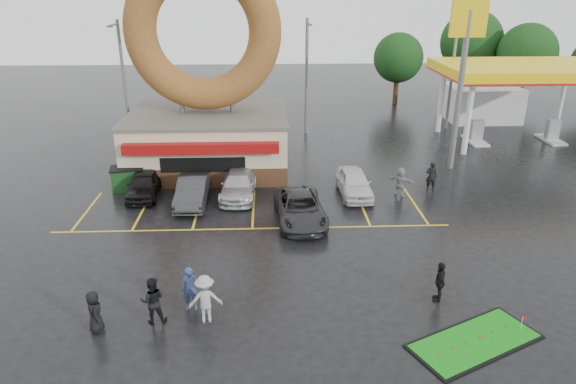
{
  "coord_description": "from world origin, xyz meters",
  "views": [
    {
      "loc": [
        0.83,
        -19.81,
        11.45
      ],
      "look_at": [
        1.77,
        2.82,
        2.2
      ],
      "focal_mm": 32.0,
      "sensor_mm": 36.0,
      "label": 1
    }
  ],
  "objects_px": {
    "streetlight_left": "(124,78)",
    "car_black": "(144,184)",
    "dumpster": "(128,179)",
    "car_silver": "(239,185)",
    "donut_shop": "(207,101)",
    "shell_sign": "(464,55)",
    "person_blue": "(190,289)",
    "putting_green": "(475,341)",
    "gas_station": "(504,87)",
    "car_grey": "(300,208)",
    "car_dgrey": "(193,191)",
    "person_cameraman": "(440,281)",
    "car_white": "(354,183)",
    "streetlight_right": "(453,71)",
    "streetlight_mid": "(307,74)"
  },
  "relations": [
    {
      "from": "car_silver",
      "to": "car_grey",
      "type": "relative_size",
      "value": 0.91
    },
    {
      "from": "donut_shop",
      "to": "car_silver",
      "type": "relative_size",
      "value": 2.86
    },
    {
      "from": "person_blue",
      "to": "car_grey",
      "type": "bearing_deg",
      "value": 51.94
    },
    {
      "from": "gas_station",
      "to": "car_black",
      "type": "relative_size",
      "value": 3.29
    },
    {
      "from": "streetlight_right",
      "to": "streetlight_mid",
      "type": "bearing_deg",
      "value": -175.24
    },
    {
      "from": "car_black",
      "to": "car_silver",
      "type": "distance_m",
      "value": 5.45
    },
    {
      "from": "car_white",
      "to": "person_cameraman",
      "type": "xyz_separation_m",
      "value": [
        1.56,
        -10.79,
        0.09
      ]
    },
    {
      "from": "dumpster",
      "to": "car_black",
      "type": "bearing_deg",
      "value": -52.66
    },
    {
      "from": "shell_sign",
      "to": "car_black",
      "type": "bearing_deg",
      "value": -168.27
    },
    {
      "from": "shell_sign",
      "to": "streetlight_right",
      "type": "relative_size",
      "value": 1.18
    },
    {
      "from": "person_blue",
      "to": "putting_green",
      "type": "distance_m",
      "value": 10.3
    },
    {
      "from": "person_cameraman",
      "to": "car_white",
      "type": "bearing_deg",
      "value": -156.57
    },
    {
      "from": "dumpster",
      "to": "gas_station",
      "type": "bearing_deg",
      "value": 12.86
    },
    {
      "from": "car_dgrey",
      "to": "car_white",
      "type": "relative_size",
      "value": 1.04
    },
    {
      "from": "dumpster",
      "to": "car_dgrey",
      "type": "bearing_deg",
      "value": -39.44
    },
    {
      "from": "streetlight_left",
      "to": "car_black",
      "type": "distance_m",
      "value": 13.13
    },
    {
      "from": "person_blue",
      "to": "gas_station",
      "type": "bearing_deg",
      "value": 40.83
    },
    {
      "from": "person_blue",
      "to": "dumpster",
      "type": "relative_size",
      "value": 0.96
    },
    {
      "from": "car_dgrey",
      "to": "person_blue",
      "type": "xyz_separation_m",
      "value": [
        1.23,
        -10.1,
        0.12
      ]
    },
    {
      "from": "donut_shop",
      "to": "car_black",
      "type": "distance_m",
      "value": 7.07
    },
    {
      "from": "donut_shop",
      "to": "person_blue",
      "type": "bearing_deg",
      "value": -86.96
    },
    {
      "from": "shell_sign",
      "to": "streetlight_left",
      "type": "relative_size",
      "value": 1.18
    },
    {
      "from": "car_white",
      "to": "car_dgrey",
      "type": "bearing_deg",
      "value": -175.75
    },
    {
      "from": "streetlight_left",
      "to": "car_silver",
      "type": "bearing_deg",
      "value": -53.09
    },
    {
      "from": "car_silver",
      "to": "person_cameraman",
      "type": "distance_m",
      "value": 13.67
    },
    {
      "from": "streetlight_left",
      "to": "car_dgrey",
      "type": "relative_size",
      "value": 2.0
    },
    {
      "from": "putting_green",
      "to": "gas_station",
      "type": "bearing_deg",
      "value": 65.5
    },
    {
      "from": "car_grey",
      "to": "car_dgrey",
      "type": "bearing_deg",
      "value": 152.37
    },
    {
      "from": "car_silver",
      "to": "dumpster",
      "type": "distance_m",
      "value": 6.75
    },
    {
      "from": "donut_shop",
      "to": "car_grey",
      "type": "distance_m",
      "value": 10.96
    },
    {
      "from": "streetlight_left",
      "to": "streetlight_right",
      "type": "bearing_deg",
      "value": 4.4
    },
    {
      "from": "person_blue",
      "to": "dumpster",
      "type": "height_order",
      "value": "person_blue"
    },
    {
      "from": "streetlight_right",
      "to": "dumpster",
      "type": "relative_size",
      "value": 5.0
    },
    {
      "from": "donut_shop",
      "to": "putting_green",
      "type": "bearing_deg",
      "value": -59.88
    },
    {
      "from": "streetlight_left",
      "to": "car_silver",
      "type": "height_order",
      "value": "streetlight_left"
    },
    {
      "from": "person_cameraman",
      "to": "streetlight_right",
      "type": "bearing_deg",
      "value": 176.21
    },
    {
      "from": "streetlight_left",
      "to": "person_cameraman",
      "type": "xyz_separation_m",
      "value": [
        17.37,
        -23.07,
        -3.96
      ]
    },
    {
      "from": "car_silver",
      "to": "donut_shop",
      "type": "bearing_deg",
      "value": 115.02
    },
    {
      "from": "shell_sign",
      "to": "streetlight_mid",
      "type": "relative_size",
      "value": 1.18
    },
    {
      "from": "gas_station",
      "to": "car_grey",
      "type": "distance_m",
      "value": 24.42
    },
    {
      "from": "person_blue",
      "to": "putting_green",
      "type": "height_order",
      "value": "person_blue"
    },
    {
      "from": "person_cameraman",
      "to": "car_grey",
      "type": "bearing_deg",
      "value": -131.12
    },
    {
      "from": "gas_station",
      "to": "person_cameraman",
      "type": "bearing_deg",
      "value": -117.68
    },
    {
      "from": "streetlight_left",
      "to": "car_silver",
      "type": "distance_m",
      "value": 15.74
    },
    {
      "from": "shell_sign",
      "to": "streetlight_mid",
      "type": "xyz_separation_m",
      "value": [
        -9.0,
        8.92,
        -2.6
      ]
    },
    {
      "from": "gas_station",
      "to": "car_black",
      "type": "bearing_deg",
      "value": -153.8
    },
    {
      "from": "streetlight_mid",
      "to": "car_silver",
      "type": "bearing_deg",
      "value": -110.32
    },
    {
      "from": "streetlight_left",
      "to": "dumpster",
      "type": "bearing_deg",
      "value": -77.04
    },
    {
      "from": "gas_station",
      "to": "dumpster",
      "type": "xyz_separation_m",
      "value": [
        -27.5,
        -11.88,
        -3.05
      ]
    },
    {
      "from": "person_blue",
      "to": "streetlight_right",
      "type": "bearing_deg",
      "value": 47.51
    }
  ]
}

